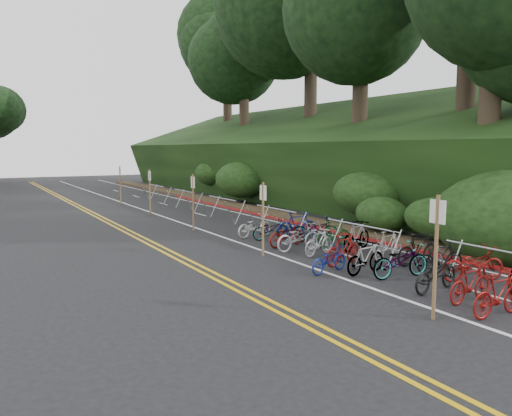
% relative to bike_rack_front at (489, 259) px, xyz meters
% --- Properties ---
extents(ground, '(120.00, 120.00, 0.00)m').
position_rel_bike_rack_front_xyz_m(ground, '(-3.58, 1.38, -0.78)').
color(ground, black).
rests_on(ground, ground).
extents(road_markings, '(7.47, 80.00, 0.01)m').
position_rel_bike_rack_front_xyz_m(road_markings, '(-2.95, 11.48, -0.78)').
color(road_markings, gold).
rests_on(road_markings, ground).
extents(red_curb, '(0.25, 28.00, 0.10)m').
position_rel_bike_rack_front_xyz_m(red_curb, '(2.12, 13.38, -0.73)').
color(red_curb, maroon).
rests_on(red_curb, ground).
extents(embankment, '(14.30, 48.14, 9.11)m').
position_rel_bike_rack_front_xyz_m(embankment, '(9.38, 20.42, 1.79)').
color(embankment, black).
rests_on(embankment, ground).
extents(tree_cluster, '(32.74, 54.28, 18.91)m').
position_rel_bike_rack_front_xyz_m(tree_cluster, '(6.18, 23.41, 11.01)').
color(tree_cluster, '#2D2319').
rests_on(tree_cluster, ground).
extents(bike_rack_front, '(1.10, 2.64, 1.08)m').
position_rel_bike_rack_front_xyz_m(bike_rack_front, '(0.00, 0.00, 0.00)').
color(bike_rack_front, '#9C9EA2').
rests_on(bike_rack_front, ground).
extents(bike_racks_rest, '(1.14, 23.00, 1.17)m').
position_rel_bike_rack_front_xyz_m(bike_racks_rest, '(-0.58, 14.38, 0.07)').
color(bike_racks_rest, '#9C9EA2').
rests_on(bike_racks_rest, ground).
extents(signpost_near, '(0.08, 0.40, 2.66)m').
position_rel_bike_rack_front_xyz_m(signpost_near, '(-3.10, -0.90, 0.74)').
color(signpost_near, brown).
rests_on(signpost_near, ground).
extents(signposts_rest, '(0.08, 18.40, 2.50)m').
position_rel_bike_rack_front_xyz_m(signposts_rest, '(-2.98, 15.38, 0.65)').
color(signposts_rest, brown).
rests_on(signposts_rest, ground).
extents(bike_front, '(0.86, 1.60, 0.80)m').
position_rel_bike_rack_front_xyz_m(bike_front, '(-2.52, 3.40, -0.38)').
color(bike_front, navy).
rests_on(bike_front, ground).
extents(bike_valet, '(3.07, 13.25, 1.09)m').
position_rel_bike_rack_front_xyz_m(bike_valet, '(-0.59, 3.83, -0.29)').
color(bike_valet, maroon).
rests_on(bike_valet, ground).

